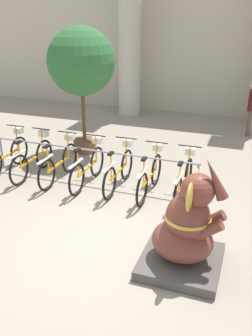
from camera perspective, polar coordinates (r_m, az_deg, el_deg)
name	(u,v)px	position (r m, az deg, el deg)	size (l,w,h in m)	color
ground_plane	(106,238)	(6.46, -3.07, -10.58)	(60.00, 60.00, 0.00)	gray
building_facade	(202,26)	(13.69, 11.57, 20.45)	(20.00, 0.20, 6.00)	#BCB29E
column_left	(130,38)	(13.29, 0.59, 19.18)	(0.96, 0.96, 5.16)	#BCB7A8
bike_rack	(90,155)	(8.17, -5.45, 1.94)	(4.79, 0.05, 0.77)	gray
bicycle_0	(7,155)	(9.20, -17.68, 1.92)	(0.48, 1.72, 1.00)	black
bicycle_1	(33,159)	(8.81, -14.02, 1.41)	(0.48, 1.72, 1.00)	black
bicycle_2	(59,163)	(8.44, -10.12, 0.78)	(0.48, 1.72, 1.00)	black
bicycle_3	(88,167)	(8.14, -5.81, 0.16)	(0.48, 1.72, 1.00)	black
bicycle_4	(119,170)	(7.93, -1.05, -0.35)	(0.48, 1.72, 1.00)	black
bicycle_5	(150,176)	(7.69, 3.69, -1.19)	(0.48, 1.72, 1.00)	black
bicycle_6	(184,181)	(7.56, 8.79, -1.91)	(0.48, 1.72, 1.00)	black
elephant_statue	(186,232)	(5.55, 9.14, -9.60)	(1.17, 1.17, 1.81)	#4C4742
person_pedestrian	(251,105)	(11.74, 18.57, 9.15)	(0.21, 0.47, 1.60)	brown
potted_tree	(81,64)	(9.62, -6.84, 15.49)	(1.68, 1.68, 3.21)	brown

